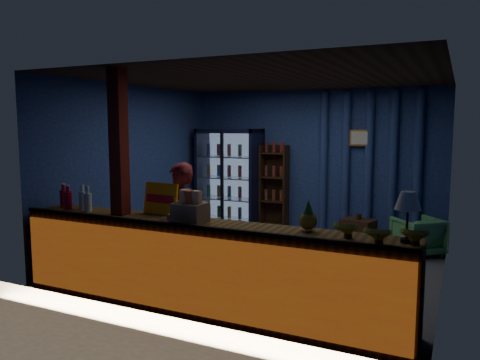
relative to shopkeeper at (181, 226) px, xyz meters
The scene contains 19 objects.
ground 1.70m from the shopkeeper, 68.77° to the left, with size 4.60×4.60×0.00m, color #515154.
room_walls 1.72m from the shopkeeper, 68.77° to the left, with size 4.60×4.60×4.60m.
counter 0.79m from the shopkeeper, 41.65° to the right, with size 4.40×0.57×0.99m.
support_post 0.88m from the shopkeeper, 136.03° to the right, with size 0.16×0.16×2.60m, color maroon.
beverage_cooler 3.49m from the shopkeeper, 106.66° to the left, with size 1.20×0.62×1.90m.
bottle_shelf 3.48m from the shopkeeper, 92.45° to the left, with size 0.50×0.28×1.60m.
curtain_folds 3.92m from the shopkeeper, 66.45° to the left, with size 1.74×0.14×2.50m.
framed_picture 3.91m from the shopkeeper, 68.27° to the left, with size 0.36×0.04×0.28m.
shopkeeper is the anchor object (origin of this frame).
green_chair 3.76m from the shopkeeper, 48.97° to the left, with size 0.62×0.63×0.58m, color #54A95E.
side_table 3.30m from the shopkeeper, 61.89° to the left, with size 0.58×0.48×0.55m.
yellow_sign 0.46m from the shopkeeper, 110.83° to the right, with size 0.46×0.12×0.36m.
soda_bottles 1.33m from the shopkeeper, 159.60° to the right, with size 0.56×0.17×0.30m.
snack_box_left 0.77m from the shopkeeper, 49.19° to the right, with size 0.34×0.28×0.35m.
snack_box_centre 0.68m from the shopkeeper, 47.05° to the right, with size 0.38×0.35×0.33m.
pastry_tray 0.61m from the shopkeeper, 55.75° to the right, with size 0.50×0.50×0.08m.
banana_bunches 2.47m from the shopkeeper, 13.12° to the right, with size 0.83×0.31×0.18m.
table_lamp 2.69m from the shopkeeper, ahead, with size 0.23×0.23×0.45m.
pineapple 1.75m from the shopkeeper, 11.82° to the right, with size 0.17×0.17×0.30m.
Camera 1 is at (2.45, -6.07, 1.97)m, focal length 35.00 mm.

